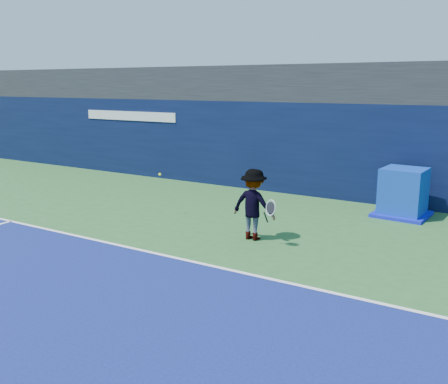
{
  "coord_description": "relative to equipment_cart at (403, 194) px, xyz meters",
  "views": [
    {
      "loc": [
        6.52,
        -4.94,
        3.59
      ],
      "look_at": [
        0.3,
        5.2,
        1.0
      ],
      "focal_mm": 40.0,
      "sensor_mm": 36.0,
      "label": 1
    }
  ],
  "objects": [
    {
      "name": "tennis_ball",
      "position": [
        -5.76,
        -3.44,
        0.55
      ],
      "size": [
        0.08,
        0.08,
        0.08
      ],
      "color": "#D9EA1A",
      "rests_on": "ground"
    },
    {
      "name": "equipment_cart",
      "position": [
        0.0,
        0.0,
        0.0
      ],
      "size": [
        1.48,
        1.48,
        1.33
      ],
      "color": "#0C33A9",
      "rests_on": "ground"
    },
    {
      "name": "ground",
      "position": [
        -3.73,
        -9.06,
        -0.61
      ],
      "size": [
        80.0,
        80.0,
        0.0
      ],
      "primitive_type": "plane",
      "color": "#2B602B",
      "rests_on": "ground"
    },
    {
      "name": "tennis_player",
      "position": [
        -2.51,
        -4.03,
        0.23
      ],
      "size": [
        1.29,
        0.7,
        1.67
      ],
      "color": "silver",
      "rests_on": "ground"
    },
    {
      "name": "stadium_band",
      "position": [
        -3.73,
        2.44,
        2.99
      ],
      "size": [
        36.0,
        3.0,
        1.2
      ],
      "primitive_type": "cube",
      "color": "black",
      "rests_on": "back_wall_assembly"
    },
    {
      "name": "baseline",
      "position": [
        -3.73,
        -6.06,
        -0.6
      ],
      "size": [
        24.0,
        0.1,
        0.01
      ],
      "primitive_type": "cube",
      "color": "white",
      "rests_on": "ground"
    },
    {
      "name": "back_wall_assembly",
      "position": [
        -3.73,
        1.44,
        0.89
      ],
      "size": [
        36.0,
        1.03,
        3.0
      ],
      "color": "black",
      "rests_on": "ground"
    }
  ]
}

